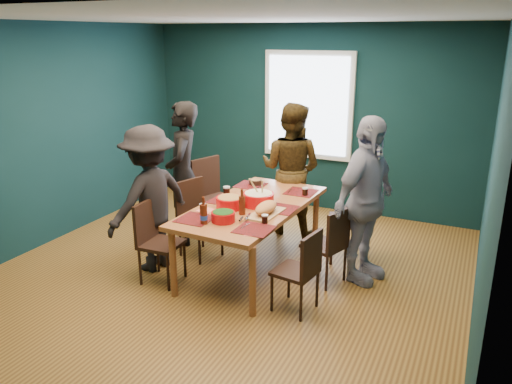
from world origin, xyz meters
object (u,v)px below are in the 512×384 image
(person_back, at_px, (291,169))
(person_near_left, at_px, (150,199))
(person_far_left, at_px, (183,174))
(chair_right_far, at_px, (358,213))
(chair_right_mid, at_px, (331,240))
(dining_table, at_px, (252,211))
(bowl_salad, at_px, (230,202))
(chair_left_mid, at_px, (195,212))
(cutting_board, at_px, (266,209))
(bowl_dumpling, at_px, (258,198))
(chair_right_near, at_px, (303,266))
(chair_left_near, at_px, (154,235))
(bowl_herbs, at_px, (223,216))
(person_right, at_px, (365,201))
(chair_left_far, at_px, (211,191))

(person_back, relative_size, person_near_left, 1.06)
(person_far_left, bearing_deg, chair_right_far, 75.94)
(chair_right_mid, bearing_deg, dining_table, -160.08)
(bowl_salad, bearing_deg, person_near_left, -163.13)
(chair_right_mid, distance_m, person_far_left, 2.07)
(dining_table, height_order, person_back, person_back)
(chair_left_mid, distance_m, person_back, 1.42)
(dining_table, height_order, cutting_board, cutting_board)
(bowl_dumpling, bearing_deg, chair_right_near, -41.16)
(chair_left_near, relative_size, person_far_left, 0.49)
(chair_right_far, height_order, cutting_board, chair_right_far)
(bowl_herbs, relative_size, cutting_board, 0.40)
(chair_right_far, distance_m, cutting_board, 1.23)
(chair_right_near, bearing_deg, person_back, 123.82)
(chair_right_far, bearing_deg, person_far_left, 172.80)
(person_back, xyz_separation_m, person_right, (1.20, -0.96, 0.03))
(chair_left_near, relative_size, bowl_salad, 2.98)
(bowl_salad, bearing_deg, dining_table, 47.97)
(person_far_left, height_order, bowl_salad, person_far_left)
(chair_left_far, relative_size, bowl_herbs, 4.24)
(person_far_left, xyz_separation_m, cutting_board, (1.37, -0.56, -0.07))
(chair_left_far, xyz_separation_m, chair_right_near, (1.75, -1.35, -0.11))
(dining_table, relative_size, chair_right_mid, 2.42)
(person_right, height_order, bowl_dumpling, person_right)
(person_back, height_order, cutting_board, person_back)
(chair_right_near, height_order, person_far_left, person_far_left)
(bowl_herbs, bearing_deg, bowl_dumpling, 79.67)
(chair_right_near, bearing_deg, chair_right_far, 92.24)
(bowl_dumpling, bearing_deg, person_far_left, 164.70)
(dining_table, bearing_deg, person_far_left, 165.79)
(person_far_left, bearing_deg, chair_right_mid, 56.41)
(chair_left_near, relative_size, chair_right_far, 0.89)
(chair_left_near, height_order, person_near_left, person_near_left)
(chair_left_far, xyz_separation_m, person_right, (2.10, -0.44, 0.30))
(chair_right_far, bearing_deg, dining_table, -161.68)
(chair_right_far, relative_size, person_near_left, 0.60)
(person_back, xyz_separation_m, person_near_left, (-1.02, -1.67, -0.05))
(cutting_board, bearing_deg, chair_right_far, 55.69)
(person_near_left, height_order, bowl_herbs, person_near_left)
(person_back, relative_size, bowl_dumpling, 5.04)
(chair_right_far, bearing_deg, bowl_dumpling, -160.46)
(chair_left_mid, bearing_deg, person_right, 23.88)
(cutting_board, bearing_deg, chair_left_far, 146.05)
(dining_table, height_order, bowl_salad, bowl_salad)
(person_right, height_order, bowl_herbs, person_right)
(chair_left_near, xyz_separation_m, chair_right_far, (1.82, 1.42, 0.06))
(person_back, bearing_deg, dining_table, 92.59)
(bowl_herbs, bearing_deg, chair_left_far, 124.47)
(chair_left_mid, distance_m, cutting_board, 1.12)
(chair_right_mid, bearing_deg, chair_left_far, 178.45)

